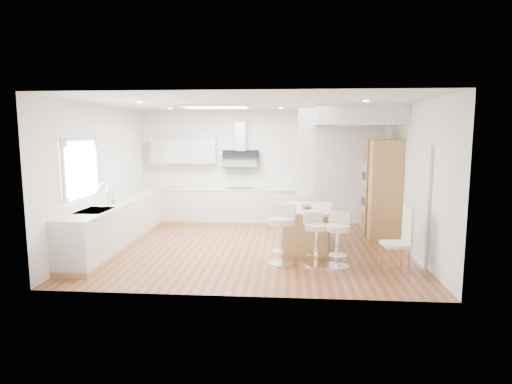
# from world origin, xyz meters

# --- Properties ---
(ground) EXTENTS (6.00, 6.00, 0.00)m
(ground) POSITION_xyz_m (0.00, 0.00, 0.00)
(ground) COLOR brown
(ground) RESTS_ON ground
(ceiling) EXTENTS (6.00, 5.00, 0.02)m
(ceiling) POSITION_xyz_m (0.00, 0.00, 0.00)
(ceiling) COLOR silver
(ceiling) RESTS_ON ground
(wall_back) EXTENTS (6.00, 0.04, 2.80)m
(wall_back) POSITION_xyz_m (0.00, 2.50, 1.40)
(wall_back) COLOR silver
(wall_back) RESTS_ON ground
(wall_left) EXTENTS (0.04, 5.00, 2.80)m
(wall_left) POSITION_xyz_m (-3.00, 0.00, 1.40)
(wall_left) COLOR silver
(wall_left) RESTS_ON ground
(wall_right) EXTENTS (0.04, 5.00, 2.80)m
(wall_right) POSITION_xyz_m (3.00, 0.00, 1.40)
(wall_right) COLOR silver
(wall_right) RESTS_ON ground
(skylight) EXTENTS (4.10, 2.10, 0.06)m
(skylight) POSITION_xyz_m (-0.79, 0.60, 2.77)
(skylight) COLOR silver
(skylight) RESTS_ON ground
(window_left) EXTENTS (0.06, 1.28, 1.07)m
(window_left) POSITION_xyz_m (-2.96, -0.90, 1.69)
(window_left) COLOR silver
(window_left) RESTS_ON ground
(doorway_right) EXTENTS (0.05, 1.00, 2.10)m
(doorway_right) POSITION_xyz_m (2.97, -0.60, 1.00)
(doorway_right) COLOR #4C443C
(doorway_right) RESTS_ON ground
(counter_left) EXTENTS (0.63, 4.50, 1.35)m
(counter_left) POSITION_xyz_m (-2.70, 0.23, 0.46)
(counter_left) COLOR #B2864C
(counter_left) RESTS_ON ground
(counter_back) EXTENTS (3.62, 0.63, 2.50)m
(counter_back) POSITION_xyz_m (-0.91, 2.22, 0.70)
(counter_back) COLOR #B2864C
(counter_back) RESTS_ON ground
(pillar) EXTENTS (0.35, 0.35, 2.80)m
(pillar) POSITION_xyz_m (1.05, 0.95, 1.40)
(pillar) COLOR silver
(pillar) RESTS_ON ground
(soffit) EXTENTS (1.78, 2.20, 0.40)m
(soffit) POSITION_xyz_m (2.10, 1.40, 2.60)
(soffit) COLOR silver
(soffit) RESTS_ON ground
(oven_column) EXTENTS (0.63, 1.21, 2.10)m
(oven_column) POSITION_xyz_m (2.68, 1.23, 1.05)
(oven_column) COLOR #B2864C
(oven_column) RESTS_ON ground
(peninsula) EXTENTS (1.08, 1.48, 0.90)m
(peninsula) POSITION_xyz_m (1.05, -0.02, 0.42)
(peninsula) COLOR #B2864C
(peninsula) RESTS_ON ground
(bar_stool_a) EXTENTS (0.57, 0.57, 1.03)m
(bar_stool_a) POSITION_xyz_m (0.58, -0.97, 0.58)
(bar_stool_a) COLOR silver
(bar_stool_a) RESTS_ON ground
(bar_stool_b) EXTENTS (0.51, 0.51, 0.90)m
(bar_stool_b) POSITION_xyz_m (1.16, -0.97, 0.51)
(bar_stool_b) COLOR silver
(bar_stool_b) RESTS_ON ground
(bar_stool_c) EXTENTS (0.51, 0.51, 0.92)m
(bar_stool_c) POSITION_xyz_m (1.52, -1.07, 0.52)
(bar_stool_c) COLOR silver
(bar_stool_c) RESTS_ON ground
(dining_chair) EXTENTS (0.46, 0.46, 1.08)m
(dining_chair) POSITION_xyz_m (2.54, -1.17, 0.58)
(dining_chair) COLOR beige
(dining_chair) RESTS_ON ground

